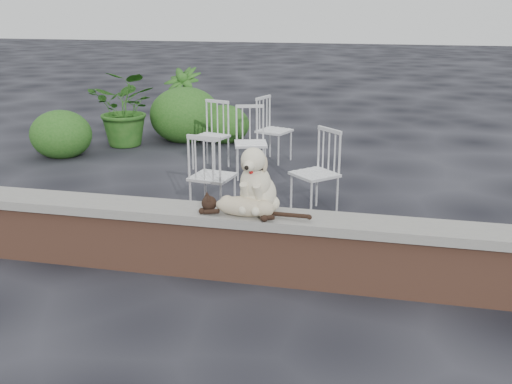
% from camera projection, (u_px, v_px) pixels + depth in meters
% --- Properties ---
extents(ground, '(60.00, 60.00, 0.00)m').
position_uv_depth(ground, '(247.00, 276.00, 5.18)').
color(ground, black).
rests_on(ground, ground).
extents(brick_wall, '(6.00, 0.30, 0.50)m').
position_uv_depth(brick_wall, '(247.00, 249.00, 5.10)').
color(brick_wall, brown).
rests_on(brick_wall, ground).
extents(capstone, '(6.20, 0.40, 0.08)m').
position_uv_depth(capstone, '(247.00, 217.00, 5.01)').
color(capstone, slate).
rests_on(capstone, brick_wall).
extents(dog, '(0.43, 0.54, 0.58)m').
position_uv_depth(dog, '(258.00, 178.00, 4.96)').
color(dog, beige).
rests_on(dog, capstone).
extents(cat, '(1.11, 0.39, 0.19)m').
position_uv_depth(cat, '(245.00, 205.00, 4.89)').
color(cat, tan).
rests_on(cat, capstone).
extents(chair_d, '(0.79, 0.79, 0.94)m').
position_uv_depth(chair_d, '(315.00, 173.00, 6.57)').
color(chair_d, white).
rests_on(chair_d, ground).
extents(chair_c, '(0.64, 0.64, 0.94)m').
position_uv_depth(chair_c, '(213.00, 175.00, 6.48)').
color(chair_c, white).
rests_on(chair_c, ground).
extents(chair_b, '(0.70, 0.70, 0.94)m').
position_uv_depth(chair_b, '(210.00, 136.00, 8.37)').
color(chair_b, white).
rests_on(chair_b, ground).
extents(chair_a, '(0.70, 0.70, 0.94)m').
position_uv_depth(chair_a, '(251.00, 142.00, 7.97)').
color(chair_a, white).
rests_on(chair_a, ground).
extents(chair_e, '(0.72, 0.72, 0.94)m').
position_uv_depth(chair_e, '(274.00, 130.00, 8.76)').
color(chair_e, white).
rests_on(chair_e, ground).
extents(potted_plant_a, '(1.10, 0.96, 1.22)m').
position_uv_depth(potted_plant_a, '(127.00, 108.00, 9.68)').
color(potted_plant_a, '#1D5117').
rests_on(potted_plant_a, ground).
extents(potted_plant_b, '(0.82, 0.82, 1.18)m').
position_uv_depth(potted_plant_b, '(183.00, 103.00, 10.33)').
color(potted_plant_b, '#1D5117').
rests_on(potted_plant_b, ground).
extents(shrubbery, '(3.02, 2.43, 0.95)m').
position_uv_depth(shrubbery, '(162.00, 122.00, 9.82)').
color(shrubbery, '#1D5117').
rests_on(shrubbery, ground).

